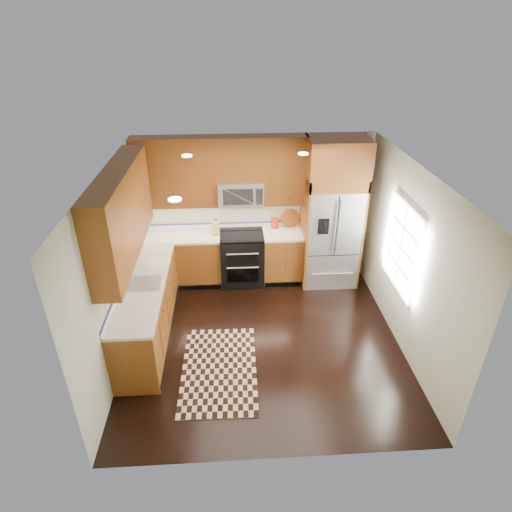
{
  "coord_description": "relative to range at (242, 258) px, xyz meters",
  "views": [
    {
      "loc": [
        -0.42,
        -4.99,
        4.24
      ],
      "look_at": [
        -0.07,
        0.6,
        1.1
      ],
      "focal_mm": 30.0,
      "sensor_mm": 36.0,
      "label": 1
    }
  ],
  "objects": [
    {
      "name": "ground",
      "position": [
        0.25,
        -1.67,
        -0.47
      ],
      "size": [
        4.0,
        4.0,
        0.0
      ],
      "primitive_type": "plane",
      "color": "black",
      "rests_on": "ground"
    },
    {
      "name": "upper_cabinets",
      "position": [
        -0.9,
        -0.58,
        1.56
      ],
      "size": [
        2.85,
        3.0,
        1.15
      ],
      "color": "brown",
      "rests_on": "ground"
    },
    {
      "name": "sink_faucet",
      "position": [
        -1.48,
        -1.44,
        0.52
      ],
      "size": [
        0.54,
        0.44,
        0.37
      ],
      "color": "#B2B2B7",
      "rests_on": "countertop"
    },
    {
      "name": "utensil_crock",
      "position": [
        0.6,
        0.25,
        0.6
      ],
      "size": [
        0.15,
        0.15,
        0.38
      ],
      "color": "#AE2C15",
      "rests_on": "countertop"
    },
    {
      "name": "microwave",
      "position": [
        -0.0,
        0.13,
        1.19
      ],
      "size": [
        0.76,
        0.4,
        0.42
      ],
      "color": "#B2B2B7",
      "rests_on": "ground"
    },
    {
      "name": "knife_block",
      "position": [
        -0.44,
        0.07,
        0.59
      ],
      "size": [
        0.12,
        0.16,
        0.28
      ],
      "color": "tan",
      "rests_on": "countertop"
    },
    {
      "name": "range",
      "position": [
        0.0,
        0.0,
        0.0
      ],
      "size": [
        0.76,
        0.67,
        0.95
      ],
      "color": "black",
      "rests_on": "ground"
    },
    {
      "name": "countertop",
      "position": [
        -0.84,
        -0.65,
        0.45
      ],
      "size": [
        2.86,
        3.01,
        0.04
      ],
      "color": "beige",
      "rests_on": "base_cabinets"
    },
    {
      "name": "cutting_board",
      "position": [
        0.88,
        0.27,
        0.48
      ],
      "size": [
        0.38,
        0.38,
        0.02
      ],
      "primitive_type": "cylinder",
      "rotation": [
        0.0,
        0.0,
        0.16
      ],
      "color": "brown",
      "rests_on": "countertop"
    },
    {
      "name": "wall_right",
      "position": [
        2.25,
        -1.67,
        0.83
      ],
      "size": [
        0.02,
        4.0,
        2.6
      ],
      "primitive_type": "cube",
      "color": "#AEB5A3",
      "rests_on": "ground"
    },
    {
      "name": "refrigerator",
      "position": [
        1.55,
        -0.04,
        0.83
      ],
      "size": [
        0.98,
        0.75,
        2.6
      ],
      "color": "#B2B2B7",
      "rests_on": "ground"
    },
    {
      "name": "base_cabinets",
      "position": [
        -0.98,
        -0.77,
        -0.02
      ],
      "size": [
        2.85,
        3.0,
        0.9
      ],
      "color": "brown",
      "rests_on": "ground"
    },
    {
      "name": "wall_left",
      "position": [
        -1.75,
        -1.67,
        0.83
      ],
      "size": [
        0.02,
        4.0,
        2.6
      ],
      "primitive_type": "cube",
      "color": "#AEB5A3",
      "rests_on": "ground"
    },
    {
      "name": "window",
      "position": [
        2.23,
        -1.47,
        0.93
      ],
      "size": [
        0.04,
        1.1,
        1.3
      ],
      "color": "white",
      "rests_on": "ground"
    },
    {
      "name": "rug",
      "position": [
        -0.4,
        -2.26,
        -0.46
      ],
      "size": [
        1.04,
        1.71,
        0.01
      ],
      "primitive_type": "cube",
      "rotation": [
        0.0,
        0.0,
        -0.02
      ],
      "color": "black",
      "rests_on": "ground"
    },
    {
      "name": "wall_back",
      "position": [
        0.25,
        0.33,
        0.83
      ],
      "size": [
        4.0,
        0.02,
        2.6
      ],
      "primitive_type": "cube",
      "color": "#AEB5A3",
      "rests_on": "ground"
    }
  ]
}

